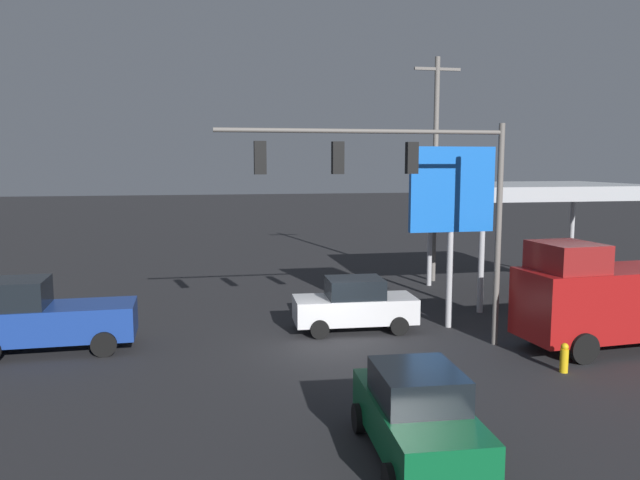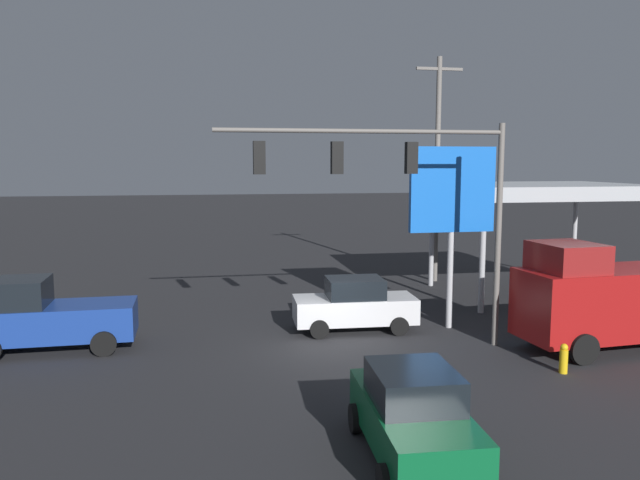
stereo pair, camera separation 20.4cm
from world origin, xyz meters
name	(u,v)px [view 1 (the left image)]	position (x,y,z in m)	size (l,w,h in m)	color
ground_plane	(332,347)	(0.00, 0.00, 0.00)	(200.00, 200.00, 0.00)	#262628
traffic_signal_assembly	(399,180)	(-2.04, 0.65, 5.55)	(9.34, 0.43, 7.36)	slate
utility_pole	(435,165)	(-7.62, -10.46, 5.94)	(2.40, 0.26, 11.30)	slate
gas_station_canopy	(534,192)	(-10.85, -6.48, 4.76)	(8.95, 6.97, 5.12)	#B2B7BC
price_sign	(452,196)	(-4.82, -1.70, 4.88)	(3.20, 0.27, 6.66)	#B7B7BC
sedan_waiting	(355,305)	(-1.28, -1.96, 0.95)	(4.47, 2.21, 1.93)	silver
pickup_parked	(47,318)	(9.13, -1.42, 1.11)	(5.24, 2.34, 2.40)	navy
sedan_far	(417,415)	(-0.08, 7.96, 0.95)	(2.23, 4.48, 1.93)	#0C592D
delivery_truck	(615,298)	(-9.11, 1.82, 1.69)	(6.95, 2.95, 3.58)	maroon
fire_hydrant	(564,358)	(-6.14, 3.71, 0.44)	(0.24, 0.24, 0.88)	gold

